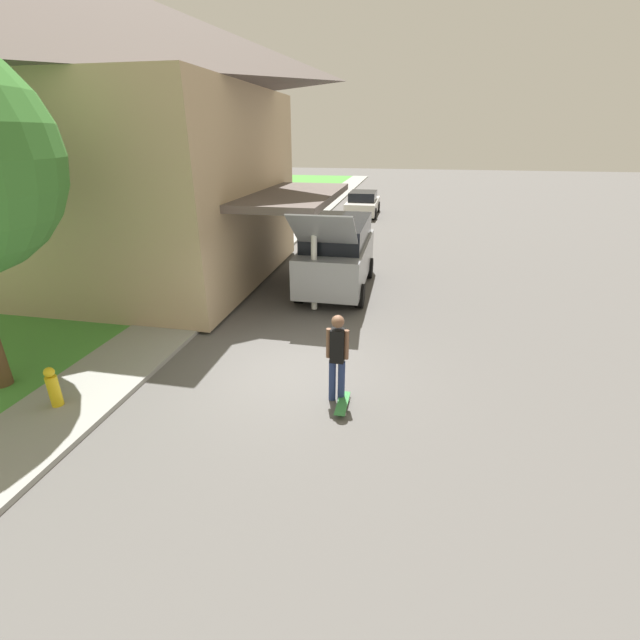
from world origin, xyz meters
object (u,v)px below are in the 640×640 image
Objects in this scene: car_down_street at (363,204)px; skateboarder at (337,355)px; skateboard at (342,403)px; suv_parked at (338,253)px; fire_hydrant at (53,387)px.

skateboarder reaches higher than car_down_street.
car_down_street is 5.64× the size of skateboard.
skateboard is at bearing -79.90° from suv_parked.
car_down_street is 20.35m from skateboarder.
fire_hydrant is at bearing -117.23° from suv_parked.
suv_parked is at bearing 100.10° from skateboard.
skateboard is (0.15, -0.22, -0.88)m from skateboarder.
car_down_street is at bearing 92.77° from suv_parked.
skateboarder is 0.92m from skateboard.
fire_hydrant is (-3.87, -7.53, -0.73)m from suv_parked.
car_down_street reaches higher than fire_hydrant.
suv_parked is 1.22× the size of car_down_street.
fire_hydrant is at bearing -167.93° from skateboard.
car_down_street is (-0.68, 14.05, -0.51)m from suv_parked.
suv_parked is 8.50m from fire_hydrant.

